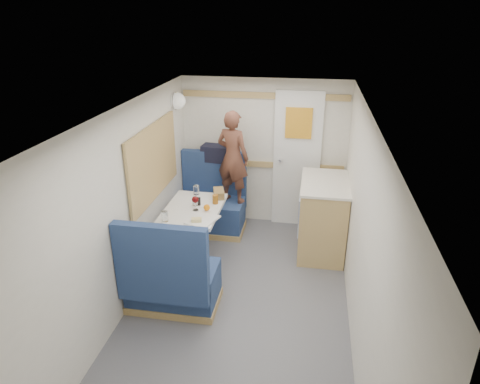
% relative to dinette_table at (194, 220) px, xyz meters
% --- Properties ---
extents(floor, '(4.50, 4.50, 0.00)m').
position_rel_dinette_table_xyz_m(floor, '(0.65, -1.00, -0.57)').
color(floor, '#515156').
rests_on(floor, ground).
extents(ceiling, '(4.50, 4.50, 0.00)m').
position_rel_dinette_table_xyz_m(ceiling, '(0.65, -1.00, 1.43)').
color(ceiling, silver).
rests_on(ceiling, wall_back).
extents(wall_back, '(2.20, 0.02, 2.00)m').
position_rel_dinette_table_xyz_m(wall_back, '(0.65, 1.25, 0.43)').
color(wall_back, silver).
rests_on(wall_back, floor).
extents(wall_left, '(0.02, 4.50, 2.00)m').
position_rel_dinette_table_xyz_m(wall_left, '(-0.45, -1.00, 0.43)').
color(wall_left, silver).
rests_on(wall_left, floor).
extents(wall_right, '(0.02, 4.50, 2.00)m').
position_rel_dinette_table_xyz_m(wall_right, '(1.75, -1.00, 0.43)').
color(wall_right, silver).
rests_on(wall_right, floor).
extents(oak_trim_low, '(2.15, 0.02, 0.08)m').
position_rel_dinette_table_xyz_m(oak_trim_low, '(0.65, 1.23, 0.28)').
color(oak_trim_low, '#A18149').
rests_on(oak_trim_low, wall_back).
extents(oak_trim_high, '(2.15, 0.02, 0.08)m').
position_rel_dinette_table_xyz_m(oak_trim_high, '(0.65, 1.23, 1.21)').
color(oak_trim_high, '#A18149').
rests_on(oak_trim_high, wall_back).
extents(side_window, '(0.04, 1.30, 0.72)m').
position_rel_dinette_table_xyz_m(side_window, '(-0.43, 0.00, 0.68)').
color(side_window, '#9CA188').
rests_on(side_window, wall_left).
extents(rear_door, '(0.62, 0.12, 1.86)m').
position_rel_dinette_table_xyz_m(rear_door, '(1.10, 1.22, 0.41)').
color(rear_door, white).
rests_on(rear_door, wall_back).
extents(dinette_table, '(0.62, 0.92, 0.72)m').
position_rel_dinette_table_xyz_m(dinette_table, '(0.00, 0.00, 0.00)').
color(dinette_table, white).
rests_on(dinette_table, floor).
extents(bench_far, '(0.90, 0.59, 1.05)m').
position_rel_dinette_table_xyz_m(bench_far, '(-0.00, 0.86, -0.27)').
color(bench_far, navy).
rests_on(bench_far, floor).
extents(bench_near, '(0.90, 0.59, 1.05)m').
position_rel_dinette_table_xyz_m(bench_near, '(-0.00, -0.86, -0.27)').
color(bench_near, navy).
rests_on(bench_near, floor).
extents(ledge, '(0.90, 0.14, 0.04)m').
position_rel_dinette_table_xyz_m(ledge, '(-0.00, 1.12, 0.31)').
color(ledge, '#A18149').
rests_on(ledge, bench_far).
extents(dome_light, '(0.20, 0.20, 0.20)m').
position_rel_dinette_table_xyz_m(dome_light, '(-0.39, 0.85, 1.18)').
color(dome_light, white).
rests_on(dome_light, wall_left).
extents(galley_counter, '(0.57, 0.92, 0.92)m').
position_rel_dinette_table_xyz_m(galley_counter, '(1.47, 0.55, -0.10)').
color(galley_counter, '#A18149').
rests_on(galley_counter, floor).
extents(person, '(0.51, 0.42, 1.21)m').
position_rel_dinette_table_xyz_m(person, '(0.30, 0.86, 0.49)').
color(person, brown).
rests_on(person, bench_far).
extents(duffel_bag, '(0.47, 0.26, 0.22)m').
position_rel_dinette_table_xyz_m(duffel_bag, '(0.06, 1.12, 0.44)').
color(duffel_bag, black).
rests_on(duffel_bag, ledge).
extents(tray, '(0.35, 0.40, 0.02)m').
position_rel_dinette_table_xyz_m(tray, '(0.19, -0.29, 0.16)').
color(tray, white).
rests_on(tray, dinette_table).
extents(orange_fruit, '(0.07, 0.07, 0.07)m').
position_rel_dinette_table_xyz_m(orange_fruit, '(0.18, -0.08, 0.21)').
color(orange_fruit, orange).
rests_on(orange_fruit, tray).
extents(cheese_block, '(0.12, 0.09, 0.04)m').
position_rel_dinette_table_xyz_m(cheese_block, '(0.14, -0.35, 0.19)').
color(cheese_block, '#F7EE8F').
rests_on(cheese_block, tray).
extents(wine_glass, '(0.08, 0.08, 0.17)m').
position_rel_dinette_table_xyz_m(wine_glass, '(0.05, -0.05, 0.28)').
color(wine_glass, white).
rests_on(wine_glass, dinette_table).
extents(tumbler_left, '(0.07, 0.07, 0.11)m').
position_rel_dinette_table_xyz_m(tumbler_left, '(-0.20, -0.38, 0.21)').
color(tumbler_left, silver).
rests_on(tumbler_left, dinette_table).
extents(tumbler_mid, '(0.07, 0.07, 0.11)m').
position_rel_dinette_table_xyz_m(tumbler_mid, '(-0.06, 0.38, 0.21)').
color(tumbler_mid, white).
rests_on(tumbler_mid, dinette_table).
extents(tumbler_right, '(0.06, 0.06, 0.10)m').
position_rel_dinette_table_xyz_m(tumbler_right, '(0.01, 0.07, 0.20)').
color(tumbler_right, white).
rests_on(tumbler_right, dinette_table).
extents(beer_glass, '(0.07, 0.07, 0.11)m').
position_rel_dinette_table_xyz_m(beer_glass, '(0.22, 0.16, 0.21)').
color(beer_glass, '#935615').
rests_on(beer_glass, dinette_table).
extents(pepper_grinder, '(0.04, 0.04, 0.10)m').
position_rel_dinette_table_xyz_m(pepper_grinder, '(0.05, 0.08, 0.20)').
color(pepper_grinder, black).
rests_on(pepper_grinder, dinette_table).
extents(bread_loaf, '(0.18, 0.24, 0.09)m').
position_rel_dinette_table_xyz_m(bread_loaf, '(0.22, 0.35, 0.20)').
color(bread_loaf, brown).
rests_on(bread_loaf, dinette_table).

